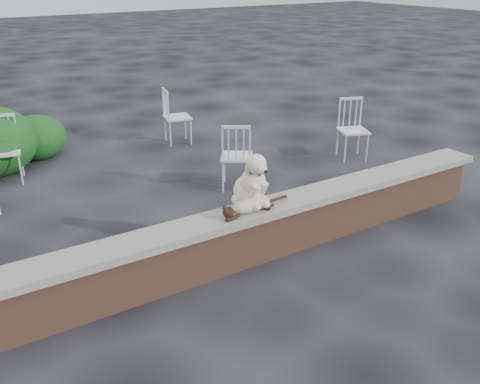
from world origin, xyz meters
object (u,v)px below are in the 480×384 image
chair_c (237,155)px  chair_d (353,130)px  dog (249,178)px  cat (250,204)px  chair_b (4,150)px  chair_e (177,116)px

chair_c → chair_d: same height
dog → chair_c: size_ratio=0.63×
dog → chair_d: bearing=27.4°
cat → chair_d: bearing=28.9°
dog → chair_b: size_ratio=0.63×
dog → chair_b: (-1.76, 3.53, -0.41)m
dog → chair_d: dog is taller
dog → chair_c: 1.89m
cat → chair_b: bearing=113.3°
chair_b → chair_d: (4.82, -1.86, 0.00)m
chair_b → chair_d: 5.17m
cat → chair_e: chair_e is taller
chair_d → cat: bearing=-127.8°
chair_b → dog: bearing=-49.9°
chair_c → chair_d: size_ratio=1.00×
dog → chair_b: bearing=115.3°
chair_e → chair_d: size_ratio=1.00×
chair_c → dog: bearing=96.1°
chair_c → cat: bearing=96.1°
dog → cat: bearing=-119.3°
chair_b → chair_e: size_ratio=1.00×
chair_b → chair_e: (2.83, 0.33, 0.00)m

